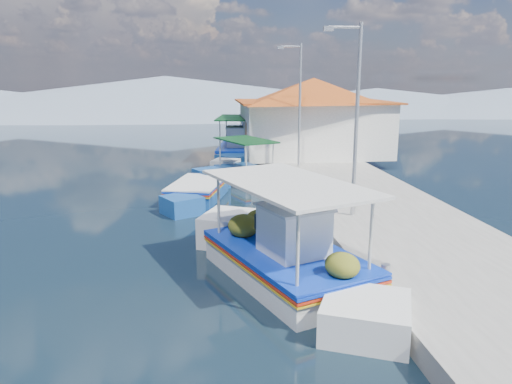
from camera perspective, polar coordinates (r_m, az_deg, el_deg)
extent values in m
plane|color=black|center=(13.65, -5.10, -7.62)|extent=(160.00, 160.00, 0.00)
cube|color=#A19D96|center=(20.26, 11.39, -0.14)|extent=(5.00, 44.00, 0.50)
cylinder|color=#A5A8AD|center=(11.36, 15.00, -8.95)|extent=(0.20, 0.20, 0.30)
cylinder|color=#A5A8AD|center=(15.86, 8.54, -2.26)|extent=(0.20, 0.20, 0.30)
cylinder|color=#A5A8AD|center=(21.56, 4.51, 1.97)|extent=(0.20, 0.20, 0.30)
cylinder|color=#A5A8AD|center=(27.38, 2.17, 4.42)|extent=(0.20, 0.20, 0.30)
cube|color=white|center=(12.08, 3.55, -9.25)|extent=(3.87, 5.14, 1.01)
cube|color=white|center=(14.86, 6.00, -4.41)|extent=(2.21, 2.21, 1.11)
cube|color=white|center=(9.49, -0.29, -15.87)|extent=(2.15, 2.15, 0.96)
cube|color=#0D33B2|center=(11.91, 3.58, -7.17)|extent=(3.99, 5.30, 0.06)
cube|color=red|center=(11.94, 3.58, -7.55)|extent=(3.99, 5.30, 0.05)
cube|color=gold|center=(11.97, 3.57, -7.89)|extent=(3.99, 5.30, 0.04)
cube|color=#0D33B2|center=(11.89, 3.59, -6.84)|extent=(3.99, 5.26, 0.05)
cube|color=brown|center=(11.90, 3.58, -6.98)|extent=(3.67, 4.99, 0.05)
cube|color=white|center=(11.41, 3.30, -4.77)|extent=(1.70, 1.76, 1.17)
cube|color=silver|center=(11.24, 3.34, -1.83)|extent=(1.85, 1.90, 0.06)
cylinder|color=beige|center=(13.66, 1.47, -0.57)|extent=(0.07, 0.07, 1.70)
cylinder|color=beige|center=(13.35, 9.28, -1.07)|extent=(0.07, 0.07, 1.70)
cylinder|color=beige|center=(10.09, -3.86, -5.63)|extent=(0.07, 0.07, 1.70)
cylinder|color=beige|center=(9.67, 6.73, -6.56)|extent=(0.07, 0.07, 1.70)
cube|color=silver|center=(11.42, 3.71, 1.04)|extent=(3.98, 5.19, 0.07)
ellipsoid|color=#424E14|center=(13.27, 3.13, -3.45)|extent=(0.81, 0.89, 0.61)
ellipsoid|color=#424E14|center=(13.65, 6.66, -3.24)|extent=(0.68, 0.75, 0.51)
ellipsoid|color=#424E14|center=(10.02, 2.53, -9.29)|extent=(0.72, 0.79, 0.54)
sphere|color=red|center=(12.10, 9.19, -2.82)|extent=(0.42, 0.42, 0.42)
cube|color=white|center=(23.22, -1.22, 1.68)|extent=(2.89, 3.69, 0.83)
cube|color=white|center=(25.26, 0.32, 2.86)|extent=(1.64, 1.64, 0.92)
cube|color=white|center=(21.26, -2.99, 0.58)|extent=(1.60, 1.60, 0.79)
cube|color=#0D33B2|center=(23.15, -1.23, 2.61)|extent=(2.98, 3.80, 0.05)
cube|color=red|center=(23.16, -1.22, 2.44)|extent=(2.98, 3.80, 0.04)
cube|color=gold|center=(23.17, -1.22, 2.29)|extent=(2.98, 3.80, 0.04)
cube|color=#17488E|center=(23.14, -1.23, 2.76)|extent=(2.98, 3.77, 0.04)
cube|color=brown|center=(23.14, -1.23, 2.70)|extent=(2.74, 3.57, 0.04)
cylinder|color=beige|center=(24.53, -1.80, 4.95)|extent=(0.06, 0.06, 1.40)
cylinder|color=beige|center=(24.12, 1.37, 4.82)|extent=(0.06, 0.06, 1.40)
cylinder|color=beige|center=(21.98, -4.09, 3.96)|extent=(0.06, 0.06, 1.40)
cylinder|color=beige|center=(21.53, -0.59, 3.79)|extent=(0.06, 0.06, 1.40)
cube|color=#0B3718|center=(22.93, -1.24, 6.14)|extent=(2.97, 3.72, 0.06)
cube|color=#17488E|center=(19.95, -6.86, -0.27)|extent=(2.60, 3.74, 0.94)
cube|color=#17488E|center=(22.08, -8.35, 1.31)|extent=(1.76, 1.76, 1.04)
cube|color=#17488E|center=(17.90, -5.09, -1.81)|extent=(1.71, 1.71, 0.89)
cube|color=#0D33B2|center=(19.85, -6.89, 0.95)|extent=(2.68, 3.85, 0.06)
cube|color=red|center=(19.87, -6.89, 0.73)|extent=(2.68, 3.85, 0.05)
cube|color=gold|center=(19.89, -6.88, 0.53)|extent=(2.68, 3.85, 0.04)
cube|color=white|center=(19.84, -6.90, 1.15)|extent=(2.69, 3.82, 0.05)
cube|color=brown|center=(19.85, -6.90, 1.07)|extent=(2.45, 3.63, 0.05)
cube|color=#17488E|center=(29.75, -2.04, 4.33)|extent=(2.97, 4.77, 1.05)
cube|color=#17488E|center=(32.61, -3.21, 5.35)|extent=(2.34, 2.34, 1.16)
cube|color=#17488E|center=(26.98, -0.67, 3.42)|extent=(2.28, 2.28, 1.00)
cube|color=#0D33B2|center=(29.68, -2.04, 5.26)|extent=(3.06, 4.91, 0.07)
cube|color=red|center=(29.69, -2.04, 5.09)|extent=(3.06, 4.91, 0.06)
cube|color=gold|center=(29.70, -2.04, 4.95)|extent=(3.06, 4.91, 0.04)
cube|color=#0D33B2|center=(29.67, -2.05, 5.41)|extent=(3.07, 4.87, 0.06)
cube|color=brown|center=(29.67, -2.04, 5.35)|extent=(2.77, 4.65, 0.06)
cube|color=white|center=(29.27, -1.91, 6.45)|extent=(1.48, 1.62, 1.22)
cube|color=silver|center=(29.20, -1.92, 7.68)|extent=(1.61, 1.74, 0.07)
cylinder|color=beige|center=(31.20, -4.51, 7.35)|extent=(0.08, 0.08, 1.77)
cylinder|color=beige|center=(31.59, -1.16, 7.46)|extent=(0.08, 0.08, 1.77)
cylinder|color=beige|center=(27.54, -3.08, 6.59)|extent=(0.08, 0.08, 1.77)
cylinder|color=beige|center=(27.98, 0.68, 6.71)|extent=(0.08, 0.08, 1.77)
cube|color=#0B3718|center=(29.48, -2.07, 8.77)|extent=(3.08, 4.78, 0.08)
cube|color=white|center=(28.63, 6.69, 7.45)|extent=(8.00, 6.00, 3.00)
cube|color=#A24516|center=(28.52, 6.78, 10.55)|extent=(8.64, 6.48, 0.10)
pyramid|color=#A24516|center=(28.50, 6.81, 11.85)|extent=(10.49, 10.49, 1.40)
cube|color=brown|center=(27.08, -1.15, 6.14)|extent=(0.06, 1.00, 2.00)
cube|color=#0D33B2|center=(29.49, -1.60, 7.89)|extent=(0.06, 1.20, 0.90)
cylinder|color=#A5A8AD|center=(15.58, 11.77, 8.00)|extent=(0.12, 0.12, 6.00)
cylinder|color=#A5A8AD|center=(15.45, 10.43, 18.61)|extent=(1.00, 0.08, 0.08)
cube|color=#A5A8AD|center=(15.31, 8.53, 18.54)|extent=(0.30, 0.14, 0.14)
cylinder|color=#A5A8AD|center=(24.28, 5.18, 10.01)|extent=(0.12, 0.12, 6.00)
cylinder|color=#A5A8AD|center=(24.19, 4.11, 16.77)|extent=(1.00, 0.08, 0.08)
cube|color=#A5A8AD|center=(24.11, 2.89, 16.68)|extent=(0.30, 0.14, 0.14)
cone|color=slate|center=(68.97, -10.50, 11.04)|extent=(96.00, 96.00, 5.50)
cone|color=slate|center=(73.31, 14.03, 10.33)|extent=(76.80, 76.80, 3.80)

